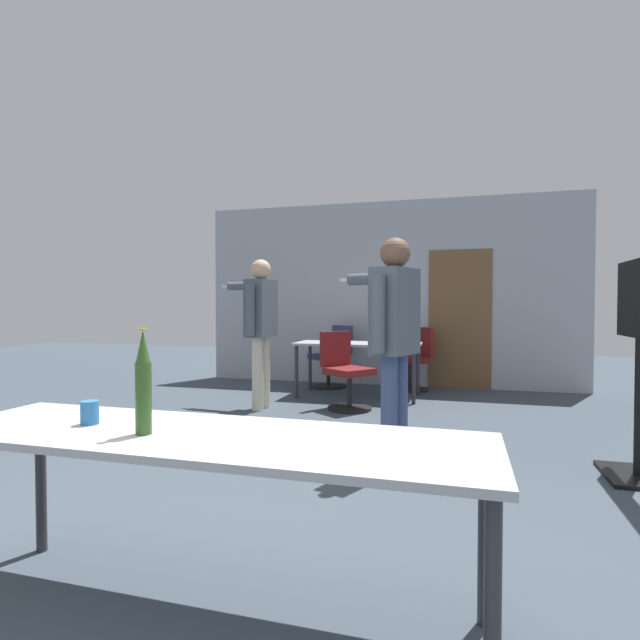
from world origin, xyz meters
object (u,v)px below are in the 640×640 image
object	(u,v)px
person_left_plaid	(260,319)
drink_cup	(90,413)
office_chair_far_right	(415,362)
person_far_watching	(393,327)
office_chair_far_left	(333,358)
beer_bottle	(143,384)
tv_screen	(640,347)
office_chair_mid_tucked	(345,373)

from	to	relation	value
person_left_plaid	drink_cup	distance (m)	3.84
office_chair_far_right	drink_cup	distance (m)	5.64
person_far_watching	office_chair_far_left	xyz separation A→B (m)	(-1.36, 3.37, -0.63)
office_chair_far_right	beer_bottle	distance (m)	5.69
tv_screen	office_chair_far_left	xyz separation A→B (m)	(-3.08, 3.26, -0.50)
tv_screen	drink_cup	size ratio (longest dim) A/B	16.00
person_far_watching	office_chair_far_left	size ratio (longest dim) A/B	1.90
person_far_watching	drink_cup	xyz separation A→B (m)	(-0.97, -2.15, -0.28)
person_left_plaid	office_chair_mid_tucked	distance (m)	1.20
drink_cup	office_chair_mid_tucked	bearing A→B (deg)	87.82
beer_bottle	drink_cup	xyz separation A→B (m)	(-0.31, 0.08, -0.14)
office_chair_far_right	person_left_plaid	bearing A→B (deg)	114.93
person_far_watching	office_chair_far_left	bearing A→B (deg)	41.47
person_left_plaid	beer_bottle	bearing A→B (deg)	-159.64
office_chair_far_left	office_chair_mid_tucked	size ratio (longest dim) A/B	1.01
office_chair_far_right	drink_cup	world-z (taller)	office_chair_far_right
office_chair_far_left	beer_bottle	distance (m)	5.67
office_chair_far_left	drink_cup	bearing A→B (deg)	133.18
person_left_plaid	office_chair_far_left	size ratio (longest dim) A/B	1.92
beer_bottle	drink_cup	size ratio (longest dim) A/B	4.18
tv_screen	beer_bottle	bearing A→B (deg)	-45.46
tv_screen	beer_bottle	world-z (taller)	tv_screen
beer_bottle	drink_cup	bearing A→B (deg)	166.32
tv_screen	office_chair_mid_tucked	size ratio (longest dim) A/B	1.71
person_far_watching	office_chair_far_right	xyz separation A→B (m)	(-0.14, 3.41, -0.64)
person_left_plaid	office_chair_mid_tucked	bearing A→B (deg)	-69.36
person_left_plaid	person_far_watching	xyz separation A→B (m)	(1.78, -1.59, -0.01)
office_chair_mid_tucked	office_chair_far_right	bearing A→B (deg)	-167.25
office_chair_far_right	person_far_watching	bearing A→B (deg)	159.35
office_chair_mid_tucked	beer_bottle	size ratio (longest dim) A/B	2.24
office_chair_far_left	beer_bottle	bearing A→B (deg)	136.30
person_left_plaid	tv_screen	bearing A→B (deg)	-109.03
person_far_watching	person_left_plaid	bearing A→B (deg)	67.83
person_far_watching	office_chair_far_right	distance (m)	3.47
drink_cup	person_left_plaid	bearing A→B (deg)	102.28
office_chair_mid_tucked	office_chair_far_right	distance (m)	1.67
person_far_watching	drink_cup	bearing A→B (deg)	175.31
person_left_plaid	person_far_watching	world-z (taller)	person_left_plaid
office_chair_far_right	beer_bottle	world-z (taller)	beer_bottle
tv_screen	office_chair_far_left	distance (m)	4.52
office_chair_mid_tucked	office_chair_far_right	world-z (taller)	office_chair_mid_tucked
office_chair_far_right	beer_bottle	bearing A→B (deg)	151.80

